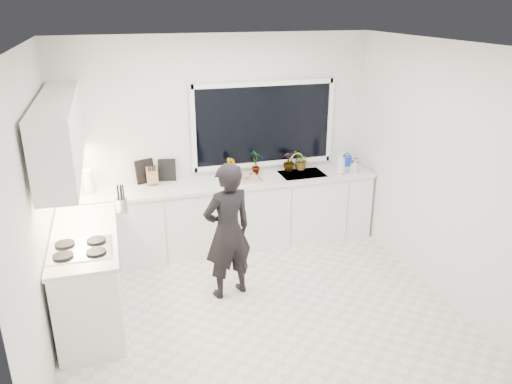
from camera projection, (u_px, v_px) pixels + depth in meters
name	position (u px, v px, depth m)	size (l,w,h in m)	color
floor	(257.00, 307.00, 5.34)	(4.00, 3.50, 0.02)	beige
wall_back	(218.00, 142.00, 6.43)	(4.00, 0.02, 2.70)	white
wall_left	(35.00, 211.00, 4.33)	(0.02, 3.50, 2.70)	white
wall_right	(435.00, 170.00, 5.38)	(0.02, 3.50, 2.70)	white
ceiling	(257.00, 43.00, 4.37)	(4.00, 3.50, 0.02)	white
window	(264.00, 124.00, 6.49)	(1.80, 0.02, 1.00)	black
base_cabinets_back	(225.00, 216.00, 6.48)	(3.92, 0.58, 0.88)	white
base_cabinets_left	(90.00, 277.00, 5.06)	(0.58, 1.60, 0.88)	white
countertop_back	(225.00, 183.00, 6.31)	(3.94, 0.62, 0.04)	silver
countertop_left	(84.00, 236.00, 4.89)	(0.62, 1.60, 0.04)	silver
upper_cabinets	(60.00, 134.00, 4.83)	(0.34, 2.10, 0.70)	white
sink	(302.00, 177.00, 6.60)	(0.58, 0.42, 0.14)	silver
faucet	(297.00, 161.00, 6.72)	(0.03, 0.03, 0.22)	silver
stovetop	(80.00, 249.00, 4.56)	(0.56, 0.48, 0.03)	black
person	(228.00, 231.00, 5.30)	(0.56, 0.36, 1.52)	black
pizza_tray	(241.00, 179.00, 6.33)	(0.48, 0.36, 0.03)	silver
pizza	(241.00, 178.00, 6.32)	(0.44, 0.32, 0.01)	#AA2016
watering_can	(346.00, 161.00, 6.89)	(0.14, 0.14, 0.13)	#1538C6
paper_towel_roll	(88.00, 181.00, 5.92)	(0.11, 0.11, 0.26)	white
knife_block	(152.00, 176.00, 6.16)	(0.13, 0.10, 0.22)	olive
utensil_crock	(122.00, 205.00, 5.36)	(0.13, 0.13, 0.16)	silver
picture_frame_large	(167.00, 170.00, 6.29)	(0.22, 0.02, 0.28)	black
picture_frame_small	(145.00, 171.00, 6.22)	(0.25, 0.02, 0.30)	black
herb_plants	(277.00, 162.00, 6.60)	(1.19, 0.30, 0.33)	#26662D
soap_bottles	(344.00, 163.00, 6.54)	(0.34, 0.15, 0.31)	#D8BF66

